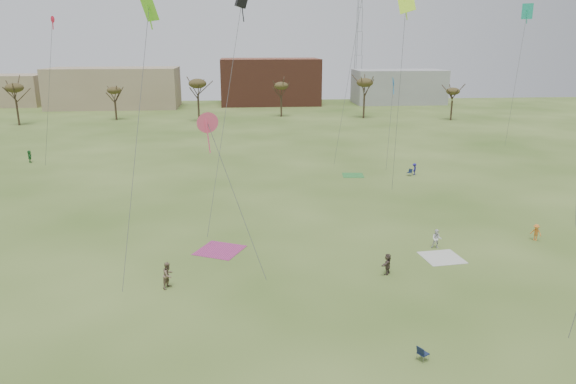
{
  "coord_description": "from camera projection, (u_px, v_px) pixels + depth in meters",
  "views": [
    {
      "loc": [
        -3.5,
        -26.12,
        16.33
      ],
      "look_at": [
        0.0,
        12.0,
        5.5
      ],
      "focal_mm": 33.22,
      "sensor_mm": 36.0,
      "label": 1
    }
  ],
  "objects": [
    {
      "name": "spectator_mid_e",
      "position": [
        437.0,
        239.0,
        43.47
      ],
      "size": [
        0.95,
        0.85,
        1.62
      ],
      "primitive_type": "imported",
      "rotation": [
        0.0,
        0.0,
        5.93
      ],
      "color": "silver",
      "rests_on": "ground"
    },
    {
      "name": "building_brick",
      "position": [
        270.0,
        81.0,
        143.57
      ],
      "size": [
        26.0,
        16.0,
        12.0
      ],
      "primitive_type": "cube",
      "color": "brown",
      "rests_on": "ground"
    },
    {
      "name": "flyer_mid_b",
      "position": [
        536.0,
        232.0,
        45.2
      ],
      "size": [
        1.0,
        1.06,
        1.44
      ],
      "primitive_type": "imported",
      "rotation": [
        0.0,
        0.0,
        5.39
      ],
      "color": "orange",
      "rests_on": "ground"
    },
    {
      "name": "building_tan_west",
      "position": [
        4.0,
        90.0,
        139.88
      ],
      "size": [
        20.0,
        12.0,
        8.0
      ],
      "primitive_type": "cube",
      "color": "#937F60",
      "rests_on": "ground"
    },
    {
      "name": "radio_tower",
      "position": [
        359.0,
        31.0,
        146.96
      ],
      "size": [
        1.51,
        1.72,
        41.0
      ],
      "color": "#9EA3A8",
      "rests_on": "ground"
    },
    {
      "name": "blanket_olive",
      "position": [
        353.0,
        175.0,
        67.44
      ],
      "size": [
        2.91,
        2.91,
        0.03
      ],
      "primitive_type": "cube",
      "rotation": [
        0.0,
        0.0,
        1.45
      ],
      "color": "#2F8337",
      "rests_on": "ground"
    },
    {
      "name": "tree_line",
      "position": [
        242.0,
        91.0,
        103.42
      ],
      "size": [
        117.44,
        49.32,
        8.91
      ],
      "color": "#3A2B1E",
      "rests_on": "ground"
    },
    {
      "name": "flyer_far_a",
      "position": [
        30.0,
        156.0,
        74.54
      ],
      "size": [
        1.02,
        1.65,
        1.7
      ],
      "primitive_type": "imported",
      "rotation": [
        0.0,
        0.0,
        1.93
      ],
      "color": "#257131",
      "rests_on": "ground"
    },
    {
      "name": "ground",
      "position": [
        308.0,
        344.0,
        29.78
      ],
      "size": [
        260.0,
        260.0,
        0.0
      ],
      "primitive_type": "plane",
      "color": "#355219",
      "rests_on": "ground"
    },
    {
      "name": "building_tan",
      "position": [
        114.0,
        88.0,
        135.54
      ],
      "size": [
        32.0,
        14.0,
        10.0
      ],
      "primitive_type": "cube",
      "color": "#937F60",
      "rests_on": "ground"
    },
    {
      "name": "flyer_far_c",
      "position": [
        414.0,
        169.0,
        67.51
      ],
      "size": [
        0.97,
        1.12,
        1.51
      ],
      "primitive_type": "imported",
      "rotation": [
        0.0,
        0.0,
        4.19
      ],
      "color": "navy",
      "rests_on": "ground"
    },
    {
      "name": "blanket_plum",
      "position": [
        220.0,
        250.0,
        43.21
      ],
      "size": [
        4.49,
        4.49,
        0.03
      ],
      "primitive_type": "cube",
      "rotation": [
        0.0,
        0.0,
        1.12
      ],
      "color": "#A2326F",
      "rests_on": "ground"
    },
    {
      "name": "camp_chair_center",
      "position": [
        423.0,
        356.0,
        28.21
      ],
      "size": [
        0.72,
        0.71,
        0.87
      ],
      "rotation": [
        0.0,
        0.0,
        2.1
      ],
      "color": "#15203C",
      "rests_on": "ground"
    },
    {
      "name": "camp_chair_right",
      "position": [
        409.0,
        174.0,
        67.16
      ],
      "size": [
        0.74,
        0.73,
        0.87
      ],
      "rotation": [
        0.0,
        0.0,
        5.4
      ],
      "color": "#131F35",
      "rests_on": "ground"
    },
    {
      "name": "spectator_fore_b",
      "position": [
        168.0,
        275.0,
        36.44
      ],
      "size": [
        1.06,
        1.14,
        1.86
      ],
      "primitive_type": "imported",
      "rotation": [
        0.0,
        0.0,
        1.05
      ],
      "color": "#7B654E",
      "rests_on": "ground"
    },
    {
      "name": "spectator_fore_c",
      "position": [
        388.0,
        264.0,
        38.63
      ],
      "size": [
        1.2,
        1.46,
        1.57
      ],
      "primitive_type": "imported",
      "rotation": [
        0.0,
        0.0,
        4.11
      ],
      "color": "brown",
      "rests_on": "ground"
    },
    {
      "name": "building_grey",
      "position": [
        398.0,
        87.0,
        145.14
      ],
      "size": [
        24.0,
        12.0,
        9.0
      ],
      "primitive_type": "cube",
      "color": "gray",
      "rests_on": "ground"
    },
    {
      "name": "blanket_cream",
      "position": [
        442.0,
        258.0,
        41.73
      ],
      "size": [
        3.24,
        3.24,
        0.03
      ],
      "primitive_type": "cube",
      "rotation": [
        0.0,
        0.0,
        1.68
      ],
      "color": "silver",
      "rests_on": "ground"
    }
  ]
}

